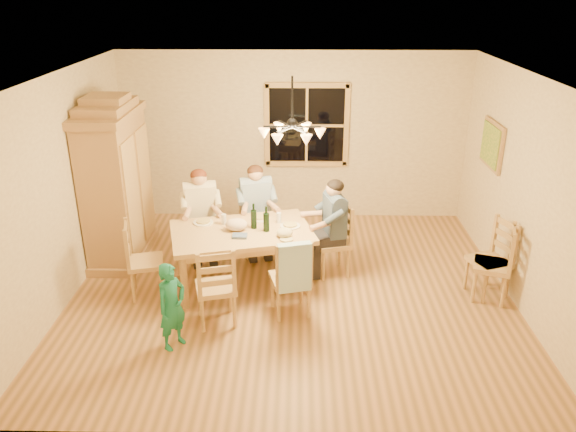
{
  "coord_description": "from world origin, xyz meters",
  "views": [
    {
      "loc": [
        0.08,
        -6.28,
        3.67
      ],
      "look_at": [
        -0.05,
        0.1,
        0.98
      ],
      "focal_mm": 35.0,
      "sensor_mm": 36.0,
      "label": 1
    }
  ],
  "objects_px": {
    "armoire": "(117,186)",
    "chair_far_right": "(257,234)",
    "chair_spare_front": "(487,272)",
    "chair_end_left": "(147,273)",
    "wine_bottle_b": "(266,219)",
    "chair_end_right": "(332,253)",
    "dining_table": "(242,238)",
    "adult_slate_man": "(333,216)",
    "chair_near_right": "(290,290)",
    "chair_near_left": "(216,299)",
    "adult_woman": "(200,204)",
    "chandelier": "(292,131)",
    "wine_bottle_a": "(254,216)",
    "adult_plaid_man": "(256,199)",
    "chair_spare_back": "(490,276)",
    "chair_far_left": "(203,239)",
    "child": "(172,306)"
  },
  "relations": [
    {
      "from": "armoire",
      "to": "dining_table",
      "type": "relative_size",
      "value": 1.18
    },
    {
      "from": "child",
      "to": "wine_bottle_a",
      "type": "bearing_deg",
      "value": 7.85
    },
    {
      "from": "chair_near_left",
      "to": "adult_woman",
      "type": "height_order",
      "value": "adult_woman"
    },
    {
      "from": "wine_bottle_b",
      "to": "chair_spare_front",
      "type": "xyz_separation_m",
      "value": [
        2.77,
        -0.18,
        -0.62
      ]
    },
    {
      "from": "dining_table",
      "to": "chair_spare_front",
      "type": "bearing_deg",
      "value": -3.76
    },
    {
      "from": "adult_woman",
      "to": "adult_plaid_man",
      "type": "height_order",
      "value": "same"
    },
    {
      "from": "armoire",
      "to": "chair_far_right",
      "type": "distance_m",
      "value": 2.05
    },
    {
      "from": "chair_end_left",
      "to": "adult_woman",
      "type": "relative_size",
      "value": 1.13
    },
    {
      "from": "chair_end_right",
      "to": "wine_bottle_b",
      "type": "height_order",
      "value": "wine_bottle_b"
    },
    {
      "from": "chair_end_right",
      "to": "wine_bottle_b",
      "type": "distance_m",
      "value": 1.11
    },
    {
      "from": "armoire",
      "to": "adult_slate_man",
      "type": "xyz_separation_m",
      "value": [
        2.96,
        -0.48,
        -0.22
      ]
    },
    {
      "from": "chair_near_left",
      "to": "child",
      "type": "distance_m",
      "value": 0.64
    },
    {
      "from": "chair_far_right",
      "to": "wine_bottle_a",
      "type": "distance_m",
      "value": 1.02
    },
    {
      "from": "chandelier",
      "to": "chair_far_left",
      "type": "relative_size",
      "value": 0.78
    },
    {
      "from": "chair_near_right",
      "to": "chair_end_left",
      "type": "xyz_separation_m",
      "value": [
        -1.8,
        0.38,
        0.0
      ]
    },
    {
      "from": "child",
      "to": "chair_end_right",
      "type": "bearing_deg",
      "value": -11.01
    },
    {
      "from": "chair_near_left",
      "to": "chair_spare_back",
      "type": "relative_size",
      "value": 1.0
    },
    {
      "from": "dining_table",
      "to": "adult_slate_man",
      "type": "height_order",
      "value": "adult_slate_man"
    },
    {
      "from": "chair_far_right",
      "to": "wine_bottle_b",
      "type": "height_order",
      "value": "wine_bottle_b"
    },
    {
      "from": "dining_table",
      "to": "child",
      "type": "bearing_deg",
      "value": -114.0
    },
    {
      "from": "armoire",
      "to": "chair_end_left",
      "type": "relative_size",
      "value": 2.32
    },
    {
      "from": "chair_end_right",
      "to": "adult_plaid_man",
      "type": "distance_m",
      "value": 1.31
    },
    {
      "from": "armoire",
      "to": "chair_near_left",
      "type": "xyz_separation_m",
      "value": [
        1.57,
        -1.69,
        -0.75
      ]
    },
    {
      "from": "armoire",
      "to": "chandelier",
      "type": "bearing_deg",
      "value": -21.28
    },
    {
      "from": "chair_end_left",
      "to": "wine_bottle_a",
      "type": "distance_m",
      "value": 1.51
    },
    {
      "from": "wine_bottle_a",
      "to": "wine_bottle_b",
      "type": "height_order",
      "value": "same"
    },
    {
      "from": "armoire",
      "to": "adult_slate_man",
      "type": "distance_m",
      "value": 3.0
    },
    {
      "from": "chair_end_right",
      "to": "chair_spare_front",
      "type": "xyz_separation_m",
      "value": [
        1.92,
        -0.51,
        0.0
      ]
    },
    {
      "from": "chandelier",
      "to": "wine_bottle_a",
      "type": "distance_m",
      "value": 1.27
    },
    {
      "from": "chair_end_left",
      "to": "chandelier",
      "type": "bearing_deg",
      "value": 80.02
    },
    {
      "from": "armoire",
      "to": "chair_end_right",
      "type": "bearing_deg",
      "value": -9.22
    },
    {
      "from": "adult_plaid_man",
      "to": "dining_table",
      "type": "bearing_deg",
      "value": 67.62
    },
    {
      "from": "chair_spare_front",
      "to": "chair_end_left",
      "type": "bearing_deg",
      "value": 70.07
    },
    {
      "from": "dining_table",
      "to": "chair_far_right",
      "type": "bearing_deg",
      "value": 82.17
    },
    {
      "from": "adult_plaid_man",
      "to": "chair_spare_back",
      "type": "bearing_deg",
      "value": 143.53
    },
    {
      "from": "chandelier",
      "to": "chair_spare_front",
      "type": "distance_m",
      "value": 3.03
    },
    {
      "from": "adult_slate_man",
      "to": "chair_near_left",
      "type": "bearing_deg",
      "value": 116.57
    },
    {
      "from": "chair_near_right",
      "to": "dining_table",
      "type": "bearing_deg",
      "value": 117.9
    },
    {
      "from": "chandelier",
      "to": "chair_near_right",
      "type": "xyz_separation_m",
      "value": [
        -0.01,
        -0.53,
        -1.77
      ]
    },
    {
      "from": "armoire",
      "to": "chair_end_right",
      "type": "height_order",
      "value": "armoire"
    },
    {
      "from": "adult_plaid_man",
      "to": "wine_bottle_a",
      "type": "bearing_deg",
      "value": 77.68
    },
    {
      "from": "chair_end_right",
      "to": "chair_spare_front",
      "type": "bearing_deg",
      "value": -119.37
    },
    {
      "from": "adult_woman",
      "to": "wine_bottle_b",
      "type": "distance_m",
      "value": 1.18
    },
    {
      "from": "armoire",
      "to": "adult_slate_man",
      "type": "relative_size",
      "value": 2.63
    },
    {
      "from": "dining_table",
      "to": "chair_spare_back",
      "type": "relative_size",
      "value": 1.97
    },
    {
      "from": "chair_near_left",
      "to": "chair_spare_front",
      "type": "height_order",
      "value": "same"
    },
    {
      "from": "dining_table",
      "to": "chair_end_right",
      "type": "distance_m",
      "value": 1.26
    },
    {
      "from": "armoire",
      "to": "adult_plaid_man",
      "type": "distance_m",
      "value": 1.92
    },
    {
      "from": "armoire",
      "to": "chair_far_left",
      "type": "bearing_deg",
      "value": -4.78
    },
    {
      "from": "dining_table",
      "to": "chair_end_right",
      "type": "relative_size",
      "value": 1.97
    }
  ]
}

